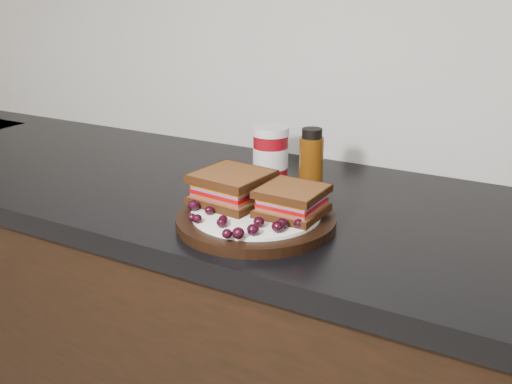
% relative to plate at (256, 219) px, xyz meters
% --- Properties ---
extents(base_cabinets, '(3.96, 0.58, 0.86)m').
position_rel_plate_xyz_m(base_cabinets, '(-0.20, 0.13, -0.48)').
color(base_cabinets, black).
rests_on(base_cabinets, ground_plane).
extents(countertop, '(3.98, 0.60, 0.04)m').
position_rel_plate_xyz_m(countertop, '(-0.20, 0.13, -0.03)').
color(countertop, black).
rests_on(countertop, base_cabinets).
extents(plate, '(0.28, 0.28, 0.02)m').
position_rel_plate_xyz_m(plate, '(0.00, 0.00, 0.00)').
color(plate, black).
rests_on(plate, countertop).
extents(sandwich_left, '(0.14, 0.14, 0.06)m').
position_rel_plate_xyz_m(sandwich_left, '(-0.06, 0.02, 0.04)').
color(sandwich_left, brown).
rests_on(sandwich_left, plate).
extents(sandwich_right, '(0.11, 0.11, 0.05)m').
position_rel_plate_xyz_m(sandwich_right, '(0.06, 0.02, 0.04)').
color(sandwich_right, brown).
rests_on(sandwich_right, plate).
extents(grape_0, '(0.02, 0.02, 0.02)m').
position_rel_plate_xyz_m(grape_0, '(-0.10, -0.05, 0.02)').
color(grape_0, black).
rests_on(grape_0, plate).
extents(grape_1, '(0.02, 0.02, 0.02)m').
position_rel_plate_xyz_m(grape_1, '(-0.06, -0.05, 0.02)').
color(grape_1, black).
rests_on(grape_1, plate).
extents(grape_2, '(0.01, 0.01, 0.01)m').
position_rel_plate_xyz_m(grape_2, '(-0.07, -0.09, 0.02)').
color(grape_2, black).
rests_on(grape_2, plate).
extents(grape_3, '(0.02, 0.02, 0.01)m').
position_rel_plate_xyz_m(grape_3, '(-0.06, -0.09, 0.02)').
color(grape_3, black).
rests_on(grape_3, plate).
extents(grape_4, '(0.02, 0.02, 0.02)m').
position_rel_plate_xyz_m(grape_4, '(-0.01, -0.09, 0.02)').
color(grape_4, black).
rests_on(grape_4, plate).
extents(grape_5, '(0.02, 0.02, 0.01)m').
position_rel_plate_xyz_m(grape_5, '(-0.02, -0.07, 0.02)').
color(grape_5, black).
rests_on(grape_5, plate).
extents(grape_6, '(0.02, 0.02, 0.02)m').
position_rel_plate_xyz_m(grape_6, '(0.02, -0.12, 0.02)').
color(grape_6, black).
rests_on(grape_6, plate).
extents(grape_7, '(0.02, 0.02, 0.02)m').
position_rel_plate_xyz_m(grape_7, '(0.03, -0.11, 0.02)').
color(grape_7, black).
rests_on(grape_7, plate).
extents(grape_8, '(0.02, 0.02, 0.02)m').
position_rel_plate_xyz_m(grape_8, '(0.04, -0.09, 0.02)').
color(grape_8, black).
rests_on(grape_8, plate).
extents(grape_9, '(0.02, 0.02, 0.02)m').
position_rel_plate_xyz_m(grape_9, '(0.04, -0.06, 0.02)').
color(grape_9, black).
rests_on(grape_9, plate).
extents(grape_10, '(0.02, 0.02, 0.02)m').
position_rel_plate_xyz_m(grape_10, '(0.07, -0.06, 0.02)').
color(grape_10, black).
rests_on(grape_10, plate).
extents(grape_11, '(0.02, 0.02, 0.02)m').
position_rel_plate_xyz_m(grape_11, '(0.07, -0.04, 0.02)').
color(grape_11, black).
rests_on(grape_11, plate).
extents(grape_12, '(0.02, 0.02, 0.02)m').
position_rel_plate_xyz_m(grape_12, '(0.09, -0.03, 0.02)').
color(grape_12, black).
rests_on(grape_12, plate).
extents(grape_13, '(0.02, 0.02, 0.02)m').
position_rel_plate_xyz_m(grape_13, '(0.09, 0.00, 0.02)').
color(grape_13, black).
rests_on(grape_13, plate).
extents(grape_14, '(0.02, 0.02, 0.01)m').
position_rel_plate_xyz_m(grape_14, '(0.08, 0.04, 0.02)').
color(grape_14, black).
rests_on(grape_14, plate).
extents(grape_15, '(0.02, 0.02, 0.02)m').
position_rel_plate_xyz_m(grape_15, '(0.06, 0.02, 0.02)').
color(grape_15, black).
rests_on(grape_15, plate).
extents(grape_16, '(0.02, 0.02, 0.02)m').
position_rel_plate_xyz_m(grape_16, '(-0.04, 0.05, 0.02)').
color(grape_16, black).
rests_on(grape_16, plate).
extents(grape_17, '(0.02, 0.02, 0.02)m').
position_rel_plate_xyz_m(grape_17, '(-0.04, 0.04, 0.02)').
color(grape_17, black).
rests_on(grape_17, plate).
extents(grape_18, '(0.02, 0.02, 0.02)m').
position_rel_plate_xyz_m(grape_18, '(-0.08, 0.04, 0.03)').
color(grape_18, black).
rests_on(grape_18, plate).
extents(grape_19, '(0.02, 0.02, 0.02)m').
position_rel_plate_xyz_m(grape_19, '(-0.08, 0.03, 0.02)').
color(grape_19, black).
rests_on(grape_19, plate).
extents(grape_20, '(0.02, 0.02, 0.02)m').
position_rel_plate_xyz_m(grape_20, '(-0.06, -0.01, 0.02)').
color(grape_20, black).
rests_on(grape_20, plate).
extents(grape_21, '(0.01, 0.01, 0.01)m').
position_rel_plate_xyz_m(grape_21, '(-0.06, -0.01, 0.02)').
color(grape_21, black).
rests_on(grape_21, plate).
extents(grape_22, '(0.01, 0.01, 0.01)m').
position_rel_plate_xyz_m(grape_22, '(-0.05, 0.02, 0.02)').
color(grape_22, black).
rests_on(grape_22, plate).
extents(grape_23, '(0.02, 0.02, 0.02)m').
position_rel_plate_xyz_m(grape_23, '(-0.09, 0.03, 0.02)').
color(grape_23, black).
rests_on(grape_23, plate).
extents(grape_24, '(0.02, 0.02, 0.02)m').
position_rel_plate_xyz_m(grape_24, '(-0.07, 0.00, 0.02)').
color(grape_24, black).
rests_on(grape_24, plate).
extents(condiment_jar, '(0.08, 0.08, 0.12)m').
position_rel_plate_xyz_m(condiment_jar, '(-0.09, 0.23, 0.05)').
color(condiment_jar, maroon).
rests_on(condiment_jar, countertop).
extents(oil_bottle, '(0.06, 0.06, 0.13)m').
position_rel_plate_xyz_m(oil_bottle, '(0.02, 0.19, 0.06)').
color(oil_bottle, '#502908').
rests_on(oil_bottle, countertop).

